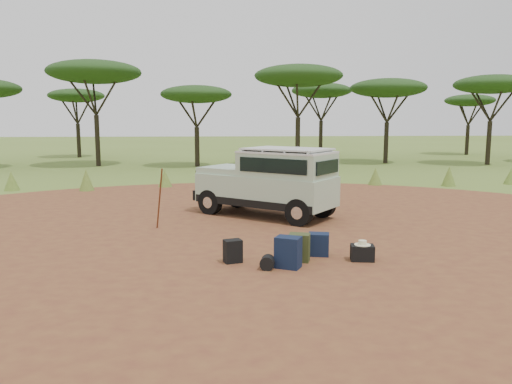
{
  "coord_description": "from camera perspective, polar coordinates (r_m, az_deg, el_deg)",
  "views": [
    {
      "loc": [
        -0.79,
        -11.82,
        2.84
      ],
      "look_at": [
        0.18,
        0.63,
        1.0
      ],
      "focal_mm": 35.0,
      "sensor_mm": 36.0,
      "label": 1
    }
  ],
  "objects": [
    {
      "name": "grass_fringe",
      "position": [
        20.65,
        -1.88,
        1.6
      ],
      "size": [
        36.6,
        1.6,
        0.9
      ],
      "color": "olive",
      "rests_on": "ground"
    },
    {
      "name": "walking_staff",
      "position": [
        12.95,
        -10.97,
        -0.8
      ],
      "size": [
        0.28,
        0.55,
        1.62
      ],
      "primitive_type": "cylinder",
      "rotation": [
        0.33,
        0.0,
        0.42
      ],
      "color": "brown",
      "rests_on": "ground"
    },
    {
      "name": "stuff_sack",
      "position": [
        9.55,
        1.32,
        -8.07
      ],
      "size": [
        0.32,
        0.32,
        0.27
      ],
      "primitive_type": "cylinder",
      "rotation": [
        1.57,
        0.0,
        -0.23
      ],
      "color": "black",
      "rests_on": "ground"
    },
    {
      "name": "backpack_navy",
      "position": [
        9.62,
        3.69,
        -6.91
      ],
      "size": [
        0.57,
        0.51,
        0.61
      ],
      "primitive_type": "cube",
      "rotation": [
        0.0,
        0.0,
        -0.46
      ],
      "color": "#111F36",
      "rests_on": "ground"
    },
    {
      "name": "safari_hat",
      "position": [
        10.28,
        12.08,
        -5.76
      ],
      "size": [
        0.33,
        0.33,
        0.1
      ],
      "color": "beige",
      "rests_on": "hard_case"
    },
    {
      "name": "safari_vehicle",
      "position": [
        14.5,
        1.56,
        0.99
      ],
      "size": [
        4.24,
        3.81,
        2.02
      ],
      "rotation": [
        0.0,
        0.0,
        -0.66
      ],
      "color": "#A2BCA0",
      "rests_on": "ground"
    },
    {
      "name": "backpack_black",
      "position": [
        9.97,
        -2.67,
        -6.78
      ],
      "size": [
        0.4,
        0.34,
        0.47
      ],
      "primitive_type": "cube",
      "rotation": [
        0.0,
        0.0,
        0.31
      ],
      "color": "black",
      "rests_on": "ground"
    },
    {
      "name": "ground",
      "position": [
        12.18,
        -0.6,
        -5.1
      ],
      "size": [
        140.0,
        140.0,
        0.0
      ],
      "primitive_type": "plane",
      "color": "olive",
      "rests_on": "ground"
    },
    {
      "name": "acacia_treeline",
      "position": [
        31.73,
        -1.66,
        12.04
      ],
      "size": [
        46.7,
        13.2,
        6.26
      ],
      "color": "black",
      "rests_on": "ground"
    },
    {
      "name": "hard_case",
      "position": [
        10.33,
        12.05,
        -6.82
      ],
      "size": [
        0.5,
        0.39,
        0.33
      ],
      "primitive_type": "cube",
      "rotation": [
        0.0,
        0.0,
        -0.16
      ],
      "color": "black",
      "rests_on": "ground"
    },
    {
      "name": "backpack_olive",
      "position": [
        10.07,
        4.96,
        -6.35
      ],
      "size": [
        0.48,
        0.4,
        0.57
      ],
      "primitive_type": "cube",
      "rotation": [
        0.0,
        0.0,
        -0.3
      ],
      "color": "#37401D",
      "rests_on": "ground"
    },
    {
      "name": "dirt_clearing",
      "position": [
        12.18,
        -0.6,
        -5.09
      ],
      "size": [
        23.0,
        23.0,
        0.01
      ],
      "primitive_type": "cylinder",
      "color": "brown",
      "rests_on": "ground"
    },
    {
      "name": "duffel_navy",
      "position": [
        10.54,
        7.17,
        -5.97
      ],
      "size": [
        0.48,
        0.4,
        0.48
      ],
      "primitive_type": "cube",
      "rotation": [
        0.0,
        0.0,
        -0.22
      ],
      "color": "#111F36",
      "rests_on": "ground"
    }
  ]
}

